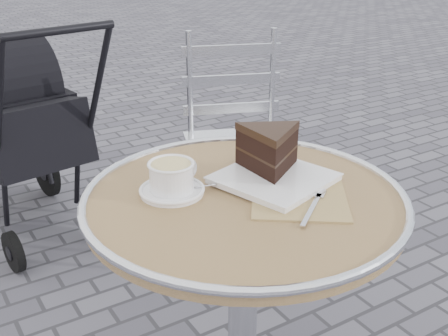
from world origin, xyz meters
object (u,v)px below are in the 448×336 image
cafe_table (243,259)px  baby_stroller (16,134)px  cappuccino_set (172,180)px  cake_plate_set (272,156)px  bistro_chair (235,118)px

cafe_table → baby_stroller: 1.52m
cappuccino_set → cake_plate_set: (0.23, -0.05, 0.02)m
bistro_chair → baby_stroller: size_ratio=0.91×
cafe_table → baby_stroller: baby_stroller is taller
cafe_table → cappuccino_set: cappuccino_set is taller
cafe_table → baby_stroller: size_ratio=0.75×
cappuccino_set → bistro_chair: 1.07m
cappuccino_set → bistro_chair: size_ratio=0.18×
cake_plate_set → cafe_table: bearing=-173.5°
cafe_table → bistro_chair: bearing=58.2°
cafe_table → baby_stroller: bearing=97.0°
baby_stroller → cappuccino_set: bearing=-96.3°
cappuccino_set → cafe_table: bearing=-52.4°
cappuccino_set → cake_plate_set: size_ratio=0.43×
cake_plate_set → bistro_chair: bearing=45.4°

